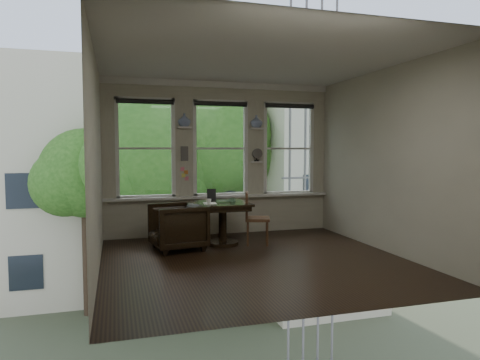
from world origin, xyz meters
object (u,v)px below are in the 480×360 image
object	(u,v)px
laptop	(227,202)
side_chair_right	(257,218)
table	(223,224)
mug	(209,201)
armchair_left	(178,227)

from	to	relation	value
laptop	side_chair_right	bearing A→B (deg)	-15.32
table	side_chair_right	xyz separation A→B (m)	(0.60, -0.13, 0.09)
side_chair_right	laptop	size ratio (longest dim) A/B	2.79
laptop	mug	bearing A→B (deg)	-166.64
armchair_left	mug	size ratio (longest dim) A/B	9.23
armchair_left	side_chair_right	world-z (taller)	side_chair_right
side_chair_right	mug	xyz separation A→B (m)	(-0.88, -0.00, 0.33)
table	side_chair_right	world-z (taller)	side_chair_right
side_chair_right	mug	world-z (taller)	side_chair_right
armchair_left	laptop	world-z (taller)	armchair_left
table	side_chair_right	distance (m)	0.62
armchair_left	mug	xyz separation A→B (m)	(0.54, 0.03, 0.40)
table	armchair_left	world-z (taller)	armchair_left
table	armchair_left	xyz separation A→B (m)	(-0.82, -0.16, 0.01)
laptop	mug	world-z (taller)	mug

